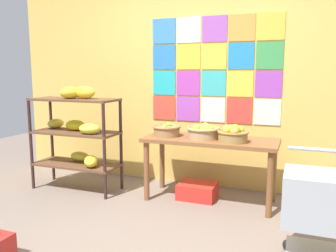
{
  "coord_description": "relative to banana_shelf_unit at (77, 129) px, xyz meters",
  "views": [
    {
      "loc": [
        1.17,
        -2.32,
        1.39
      ],
      "look_at": [
        -0.14,
        1.09,
        0.81
      ],
      "focal_mm": 37.01,
      "sensor_mm": 36.0,
      "label": 1
    }
  ],
  "objects": [
    {
      "name": "banana_shelf_unit",
      "position": [
        0.0,
        0.0,
        0.0
      ],
      "size": [
        1.04,
        0.47,
        1.23
      ],
      "color": "#361E1E",
      "rests_on": "ground"
    },
    {
      "name": "display_table",
      "position": [
        1.56,
        0.18,
        -0.13
      ],
      "size": [
        1.41,
        0.57,
        0.69
      ],
      "color": "brown",
      "rests_on": "ground"
    },
    {
      "name": "ground",
      "position": [
        1.26,
        -1.02,
        -0.72
      ],
      "size": [
        9.4,
        9.4,
        0.0
      ],
      "primitive_type": "plane",
      "color": "#77685C"
    },
    {
      "name": "produce_crate_under_table",
      "position": [
        1.42,
        0.21,
        -0.64
      ],
      "size": [
        0.41,
        0.33,
        0.17
      ],
      "primitive_type": "cube",
      "color": "red",
      "rests_on": "ground"
    },
    {
      "name": "fruit_basket_back_right",
      "position": [
        1.81,
        0.08,
        0.05
      ],
      "size": [
        0.31,
        0.31,
        0.18
      ],
      "color": "olive",
      "rests_on": "display_table"
    },
    {
      "name": "back_wall_with_art",
      "position": [
        1.27,
        0.71,
        0.74
      ],
      "size": [
        5.0,
        0.07,
        2.93
      ],
      "color": "#DCB152",
      "rests_on": "ground"
    },
    {
      "name": "shopping_cart",
      "position": [
        2.63,
        -0.78,
        -0.25
      ],
      "size": [
        0.56,
        0.46,
        0.82
      ],
      "rotation": [
        0.0,
        0.0,
        -0.08
      ],
      "color": "black",
      "rests_on": "ground"
    },
    {
      "name": "fruit_basket_left",
      "position": [
        1.07,
        0.15,
        0.04
      ],
      "size": [
        0.31,
        0.31,
        0.14
      ],
      "color": "#966D43",
      "rests_on": "display_table"
    },
    {
      "name": "fruit_basket_right",
      "position": [
        1.49,
        0.15,
        0.04
      ],
      "size": [
        0.35,
        0.35,
        0.16
      ],
      "color": "tan",
      "rests_on": "display_table"
    }
  ]
}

